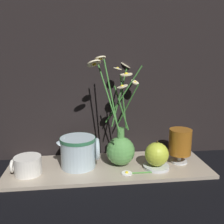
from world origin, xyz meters
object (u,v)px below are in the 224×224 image
Objects in this scene: yellow_mug at (27,165)px; ceramic_pitcher at (79,150)px; vase_with_flowers at (120,145)px; tea_glass at (180,143)px; orange_fruit at (157,154)px.

ceramic_pitcher is (0.17, 0.04, 0.03)m from yellow_mug.
yellow_mug is (-0.32, -0.04, -0.04)m from vase_with_flowers.
yellow_mug is at bearing -176.92° from tea_glass.
yellow_mug is 0.67× the size of ceramic_pitcher.
vase_with_flowers is 0.13m from orange_fruit.
tea_glass is at bearing 3.08° from yellow_mug.
yellow_mug is 0.79× the size of tea_glass.
tea_glass is at bearing -2.06° from vase_with_flowers.
ceramic_pitcher is 1.64× the size of orange_fruit.
vase_with_flowers reaches higher than orange_fruit.
tea_glass is (0.37, -0.01, 0.02)m from ceramic_pitcher.
orange_fruit is (0.27, -0.05, -0.01)m from ceramic_pitcher.
vase_with_flowers is 2.59× the size of ceramic_pitcher.
ceramic_pitcher is 0.27m from orange_fruit.
ceramic_pitcher is 1.18× the size of tea_glass.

